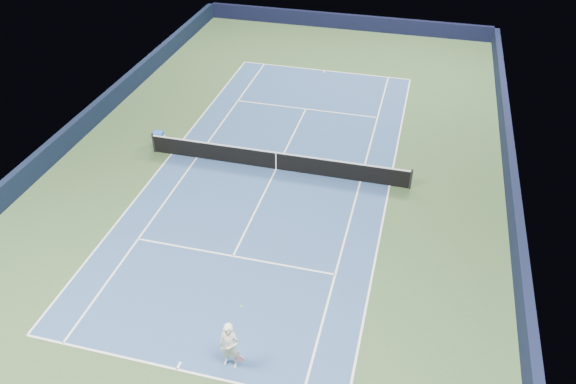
# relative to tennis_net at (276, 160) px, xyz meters

# --- Properties ---
(ground) EXTENTS (40.00, 40.00, 0.00)m
(ground) POSITION_rel_tennis_net_xyz_m (0.00, 0.00, -0.50)
(ground) COLOR #304A28
(ground) RESTS_ON ground
(wall_far) EXTENTS (22.00, 0.35, 1.10)m
(wall_far) POSITION_rel_tennis_net_xyz_m (0.00, 19.82, 0.05)
(wall_far) COLOR black
(wall_far) RESTS_ON ground
(wall_right) EXTENTS (0.35, 40.00, 1.10)m
(wall_right) POSITION_rel_tennis_net_xyz_m (10.82, 0.00, 0.05)
(wall_right) COLOR black
(wall_right) RESTS_ON ground
(wall_left) EXTENTS (0.35, 40.00, 1.10)m
(wall_left) POSITION_rel_tennis_net_xyz_m (-10.82, 0.00, 0.05)
(wall_left) COLOR black
(wall_left) RESTS_ON ground
(court_surface) EXTENTS (10.97, 23.77, 0.01)m
(court_surface) POSITION_rel_tennis_net_xyz_m (0.00, 0.00, -0.50)
(court_surface) COLOR navy
(court_surface) RESTS_ON ground
(baseline_far) EXTENTS (10.97, 0.08, 0.00)m
(baseline_far) POSITION_rel_tennis_net_xyz_m (0.00, 11.88, -0.50)
(baseline_far) COLOR white
(baseline_far) RESTS_ON ground
(baseline_near) EXTENTS (10.97, 0.08, 0.00)m
(baseline_near) POSITION_rel_tennis_net_xyz_m (0.00, -11.88, -0.50)
(baseline_near) COLOR white
(baseline_near) RESTS_ON ground
(sideline_doubles_right) EXTENTS (0.08, 23.77, 0.00)m
(sideline_doubles_right) POSITION_rel_tennis_net_xyz_m (5.49, 0.00, -0.50)
(sideline_doubles_right) COLOR white
(sideline_doubles_right) RESTS_ON ground
(sideline_doubles_left) EXTENTS (0.08, 23.77, 0.00)m
(sideline_doubles_left) POSITION_rel_tennis_net_xyz_m (-5.49, 0.00, -0.50)
(sideline_doubles_left) COLOR white
(sideline_doubles_left) RESTS_ON ground
(sideline_singles_right) EXTENTS (0.08, 23.77, 0.00)m
(sideline_singles_right) POSITION_rel_tennis_net_xyz_m (4.12, 0.00, -0.50)
(sideline_singles_right) COLOR white
(sideline_singles_right) RESTS_ON ground
(sideline_singles_left) EXTENTS (0.08, 23.77, 0.00)m
(sideline_singles_left) POSITION_rel_tennis_net_xyz_m (-4.12, 0.00, -0.50)
(sideline_singles_left) COLOR white
(sideline_singles_left) RESTS_ON ground
(service_line_far) EXTENTS (8.23, 0.08, 0.00)m
(service_line_far) POSITION_rel_tennis_net_xyz_m (0.00, 6.40, -0.50)
(service_line_far) COLOR white
(service_line_far) RESTS_ON ground
(service_line_near) EXTENTS (8.23, 0.08, 0.00)m
(service_line_near) POSITION_rel_tennis_net_xyz_m (0.00, -6.40, -0.50)
(service_line_near) COLOR white
(service_line_near) RESTS_ON ground
(center_service_line) EXTENTS (0.08, 12.80, 0.00)m
(center_service_line) POSITION_rel_tennis_net_xyz_m (0.00, 0.00, -0.50)
(center_service_line) COLOR white
(center_service_line) RESTS_ON ground
(center_mark_far) EXTENTS (0.08, 0.30, 0.00)m
(center_mark_far) POSITION_rel_tennis_net_xyz_m (0.00, 11.73, -0.50)
(center_mark_far) COLOR white
(center_mark_far) RESTS_ON ground
(center_mark_near) EXTENTS (0.08, 0.30, 0.00)m
(center_mark_near) POSITION_rel_tennis_net_xyz_m (0.00, -11.73, -0.50)
(center_mark_near) COLOR white
(center_mark_near) RESTS_ON ground
(tennis_net) EXTENTS (12.90, 0.10, 1.07)m
(tennis_net) POSITION_rel_tennis_net_xyz_m (0.00, 0.00, 0.00)
(tennis_net) COLOR black
(tennis_net) RESTS_ON ground
(sponsor_cube) EXTENTS (0.57, 0.48, 0.80)m
(sponsor_cube) POSITION_rel_tennis_net_xyz_m (-6.40, 0.57, -0.10)
(sponsor_cube) COLOR blue
(sponsor_cube) RESTS_ON ground
(tennis_player) EXTENTS (0.82, 1.27, 1.82)m
(tennis_player) POSITION_rel_tennis_net_xyz_m (1.63, -11.25, 0.41)
(tennis_player) COLOR white
(tennis_player) RESTS_ON ground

